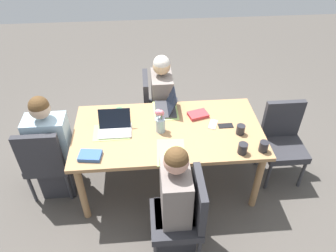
# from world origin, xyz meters

# --- Properties ---
(ground_plane) EXTENTS (10.00, 10.00, 0.00)m
(ground_plane) POSITION_xyz_m (0.00, 0.00, 0.00)
(ground_plane) COLOR #4C4742
(dining_table) EXTENTS (1.89, 0.97, 0.76)m
(dining_table) POSITION_xyz_m (0.00, 0.00, 0.68)
(dining_table) COLOR #9E754C
(dining_table) RESTS_ON ground_plane
(chair_near_left_near) EXTENTS (0.44, 0.44, 0.90)m
(chair_near_left_near) POSITION_xyz_m (0.09, -0.81, 0.50)
(chair_near_left_near) COLOR #2D2D33
(chair_near_left_near) RESTS_ON ground_plane
(person_near_left_near) EXTENTS (0.36, 0.40, 1.19)m
(person_near_left_near) POSITION_xyz_m (0.01, -0.75, 0.53)
(person_near_left_near) COLOR #2D2D33
(person_near_left_near) RESTS_ON ground_plane
(chair_far_left_mid) EXTENTS (0.44, 0.44, 0.90)m
(chair_far_left_mid) POSITION_xyz_m (-0.07, 0.82, 0.50)
(chair_far_left_mid) COLOR #2D2D33
(chair_far_left_mid) RESTS_ON ground_plane
(person_far_left_mid) EXTENTS (0.36, 0.40, 1.19)m
(person_far_left_mid) POSITION_xyz_m (0.00, 0.76, 0.53)
(person_far_left_mid) COLOR #2D2D33
(person_far_left_mid) RESTS_ON ground_plane
(chair_head_right_left_far) EXTENTS (0.44, 0.44, 0.90)m
(chair_head_right_left_far) POSITION_xyz_m (1.25, 0.05, 0.50)
(chair_head_right_left_far) COLOR #2D2D33
(chair_head_right_left_far) RESTS_ON ground_plane
(person_head_right_left_far) EXTENTS (0.40, 0.36, 1.19)m
(person_head_right_left_far) POSITION_xyz_m (1.19, -0.03, 0.53)
(person_head_right_left_far) COLOR #2D2D33
(person_head_right_left_far) RESTS_ON ground_plane
(chair_head_left_right_near) EXTENTS (0.44, 0.44, 0.90)m
(chair_head_left_right_near) POSITION_xyz_m (-1.27, -0.07, 0.50)
(chair_head_left_right_near) COLOR #2D2D33
(chair_head_left_right_near) RESTS_ON ground_plane
(flower_vase) EXTENTS (0.10, 0.11, 0.26)m
(flower_vase) POSITION_xyz_m (0.08, 0.01, 0.87)
(flower_vase) COLOR #8EA8B7
(flower_vase) RESTS_ON dining_table
(placemat_near_left_near) EXTENTS (0.27, 0.37, 0.00)m
(placemat_near_left_near) POSITION_xyz_m (0.00, -0.33, 0.76)
(placemat_near_left_near) COLOR #9EBC66
(placemat_near_left_near) RESTS_ON dining_table
(placemat_far_left_mid) EXTENTS (0.28, 0.37, 0.00)m
(placemat_far_left_mid) POSITION_xyz_m (0.00, 0.33, 0.76)
(placemat_far_left_mid) COLOR #9EBC66
(placemat_far_left_mid) RESTS_ON dining_table
(placemat_head_right_left_far) EXTENTS (0.37, 0.27, 0.00)m
(placemat_head_right_left_far) POSITION_xyz_m (0.56, -0.01, 0.76)
(placemat_head_right_left_far) COLOR #9EBC66
(placemat_head_right_left_far) RESTS_ON dining_table
(laptop_head_right_left_far) EXTENTS (0.32, 0.22, 0.20)m
(laptop_head_right_left_far) POSITION_xyz_m (0.53, -0.03, 0.80)
(laptop_head_right_left_far) COLOR silver
(laptop_head_right_left_far) RESTS_ON dining_table
(laptop_near_left_near) EXTENTS (0.22, 0.32, 0.20)m
(laptop_near_left_near) POSITION_xyz_m (-0.02, -0.34, 0.80)
(laptop_near_left_near) COLOR #38383D
(laptop_near_left_near) RESTS_ON dining_table
(coffee_mug_near_left) EXTENTS (0.09, 0.09, 0.10)m
(coffee_mug_near_left) POSITION_xyz_m (-0.65, 0.38, 0.81)
(coffee_mug_near_left) COLOR #232328
(coffee_mug_near_left) RESTS_ON dining_table
(coffee_mug_near_right) EXTENTS (0.08, 0.08, 0.10)m
(coffee_mug_near_right) POSITION_xyz_m (-0.85, 0.37, 0.81)
(coffee_mug_near_right) COLOR #232328
(coffee_mug_near_right) RESTS_ON dining_table
(coffee_mug_centre_left) EXTENTS (0.07, 0.07, 0.10)m
(coffee_mug_centre_left) POSITION_xyz_m (0.49, -0.27, 0.80)
(coffee_mug_centre_left) COLOR #47704C
(coffee_mug_centre_left) RESTS_ON dining_table
(coffee_mug_centre_right) EXTENTS (0.08, 0.08, 0.10)m
(coffee_mug_centre_right) POSITION_xyz_m (-0.71, 0.11, 0.80)
(coffee_mug_centre_right) COLOR #232328
(coffee_mug_centre_right) RESTS_ON dining_table
(book_red_cover) EXTENTS (0.23, 0.19, 0.04)m
(book_red_cover) POSITION_xyz_m (-0.34, -0.20, 0.77)
(book_red_cover) COLOR #B73338
(book_red_cover) RESTS_ON dining_table
(book_blue_cover) EXTENTS (0.22, 0.17, 0.04)m
(book_blue_cover) POSITION_xyz_m (0.74, 0.33, 0.77)
(book_blue_cover) COLOR #335693
(book_blue_cover) RESTS_ON dining_table
(phone_black) EXTENTS (0.15, 0.07, 0.01)m
(phone_black) POSITION_xyz_m (-0.59, -0.01, 0.76)
(phone_black) COLOR black
(phone_black) RESTS_ON dining_table
(phone_silver) EXTENTS (0.12, 0.17, 0.01)m
(phone_silver) POSITION_xyz_m (-0.47, -0.05, 0.76)
(phone_silver) COLOR silver
(phone_silver) RESTS_ON dining_table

